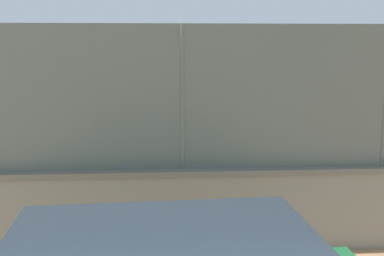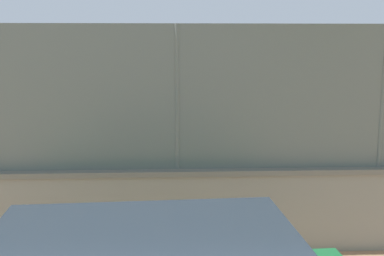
% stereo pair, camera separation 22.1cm
% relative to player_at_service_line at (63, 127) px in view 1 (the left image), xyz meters
% --- Properties ---
extents(ground_plane, '(260.00, 260.00, 0.00)m').
position_rel_player_at_service_line_xyz_m(ground_plane, '(-3.25, -6.73, -0.94)').
color(ground_plane, tan).
extents(perimeter_wall, '(31.05, 1.05, 1.28)m').
position_rel_player_at_service_line_xyz_m(perimeter_wall, '(-5.85, 6.06, -0.29)').
color(perimeter_wall, gray).
rests_on(perimeter_wall, ground_plane).
extents(player_at_service_line, '(0.99, 0.83, 1.59)m').
position_rel_player_at_service_line_xyz_m(player_at_service_line, '(0.00, 0.00, 0.00)').
color(player_at_service_line, navy).
rests_on(player_at_service_line, ground_plane).
extents(player_near_wall_returning, '(0.87, 0.69, 1.50)m').
position_rel_player_at_service_line_xyz_m(player_near_wall_returning, '(-4.31, 1.65, -0.07)').
color(player_near_wall_returning, '#591919').
rests_on(player_near_wall_returning, ground_plane).
extents(sports_ball, '(0.11, 0.11, 0.11)m').
position_rel_player_at_service_line_xyz_m(sports_ball, '(0.35, 2.33, -0.03)').
color(sports_ball, '#3399D8').
extents(spare_ball_by_wall, '(0.08, 0.08, 0.08)m').
position_rel_player_at_service_line_xyz_m(spare_ball_by_wall, '(-3.07, 4.63, -0.90)').
color(spare_ball_by_wall, orange).
rests_on(spare_ball_by_wall, ground_plane).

